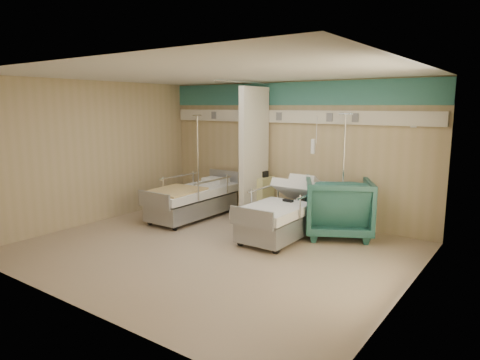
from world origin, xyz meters
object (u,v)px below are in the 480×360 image
(bedside_cabinet, at_px, (259,197))
(iv_stand_right, at_px, (342,208))
(bed_right, at_px, (285,219))
(iv_stand_left, at_px, (199,189))
(visitor_armchair, at_px, (338,207))
(bed_left, at_px, (193,203))

(bedside_cabinet, bearing_deg, iv_stand_right, 0.09)
(bed_right, xyz_separation_m, iv_stand_left, (-2.68, 0.74, 0.12))
(iv_stand_left, bearing_deg, iv_stand_right, 2.76)
(bed_right, distance_m, iv_stand_left, 2.78)
(bed_right, distance_m, iv_stand_right, 1.15)
(visitor_armchair, bearing_deg, iv_stand_right, -110.57)
(bedside_cabinet, distance_m, iv_stand_right, 1.85)
(bed_left, distance_m, visitor_armchair, 3.01)
(visitor_armchair, distance_m, iv_stand_left, 3.42)
(bedside_cabinet, relative_size, iv_stand_left, 0.40)
(visitor_armchair, xyz_separation_m, iv_stand_left, (-3.42, 0.14, -0.10))
(bed_left, xyz_separation_m, iv_stand_right, (2.90, 0.90, 0.13))
(iv_stand_right, distance_m, iv_stand_left, 3.38)
(bed_left, xyz_separation_m, visitor_armchair, (2.94, 0.60, 0.22))
(bed_right, relative_size, iv_stand_right, 0.99)
(bed_left, bearing_deg, bed_right, 0.00)
(bed_right, xyz_separation_m, iv_stand_right, (0.70, 0.90, 0.13))
(bed_left, height_order, iv_stand_left, iv_stand_left)
(bedside_cabinet, bearing_deg, bed_right, -38.05)
(visitor_armchair, bearing_deg, iv_stand_left, -30.93)
(bed_left, relative_size, visitor_armchair, 1.85)
(bedside_cabinet, bearing_deg, bed_left, -139.40)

